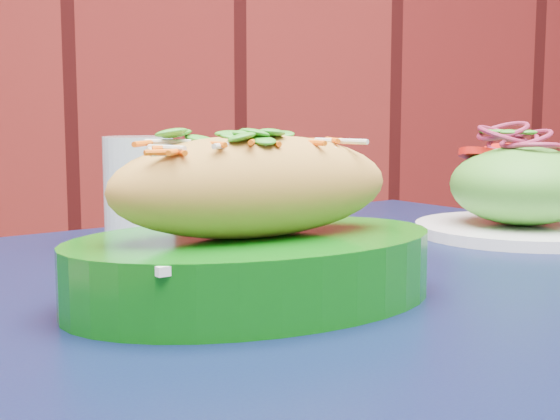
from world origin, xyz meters
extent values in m
cube|color=black|center=(-0.48, 1.71, 0.73)|extent=(1.06, 1.06, 0.03)
cube|color=white|center=(-0.61, 1.65, 0.79)|extent=(0.24, 0.19, 0.01)
ellipsoid|color=gold|center=(-0.61, 1.65, 0.83)|extent=(0.23, 0.14, 0.07)
cylinder|color=white|center=(-0.26, 1.88, 0.76)|extent=(0.23, 0.23, 0.01)
ellipsoid|color=#4C992D|center=(-0.26, 1.88, 0.81)|extent=(0.16, 0.16, 0.09)
cylinder|color=red|center=(-0.30, 1.91, 0.84)|extent=(0.05, 0.05, 0.01)
cylinder|color=red|center=(-0.26, 1.93, 0.84)|extent=(0.05, 0.05, 0.01)
torus|color=maroon|center=(-0.26, 1.88, 0.85)|extent=(0.06, 0.06, 0.01)
torus|color=maroon|center=(-0.26, 1.88, 0.86)|extent=(0.06, 0.06, 0.01)
torus|color=maroon|center=(-0.26, 1.88, 0.86)|extent=(0.06, 0.06, 0.01)
torus|color=maroon|center=(-0.26, 1.88, 0.87)|extent=(0.06, 0.06, 0.01)
torus|color=maroon|center=(-0.26, 1.88, 0.87)|extent=(0.06, 0.06, 0.01)
cylinder|color=silver|center=(-0.68, 1.88, 0.81)|extent=(0.07, 0.07, 0.11)
camera|label=1|loc=(-0.71, 1.10, 0.89)|focal=50.00mm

